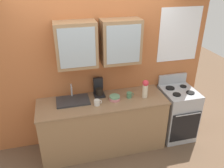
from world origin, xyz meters
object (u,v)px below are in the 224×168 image
at_px(stove_range, 177,113).
at_px(cup_near_sink, 97,102).
at_px(coffee_maker, 99,89).
at_px(vase, 145,88).
at_px(cup_near_bowls, 129,95).
at_px(sink_faucet, 73,100).
at_px(bowl_stack, 115,98).

relative_size(stove_range, cup_near_sink, 8.86).
height_order(cup_near_sink, coffee_maker, coffee_maker).
xyz_separation_m(vase, cup_near_bowls, (-0.25, 0.05, -0.12)).
bearing_deg(stove_range, cup_near_sink, -176.24).
height_order(sink_faucet, coffee_maker, coffee_maker).
relative_size(bowl_stack, vase, 0.58).
xyz_separation_m(stove_range, vase, (-0.66, -0.05, 0.62)).
height_order(cup_near_sink, cup_near_bowls, cup_near_bowls).
xyz_separation_m(bowl_stack, cup_near_bowls, (0.25, 0.01, 0.01)).
bearing_deg(cup_near_sink, cup_near_bowls, 9.89).
bearing_deg(cup_near_bowls, bowl_stack, -177.71).
distance_m(sink_faucet, cup_near_bowls, 0.90).
distance_m(sink_faucet, bowl_stack, 0.66).
height_order(vase, coffee_maker, vase).
xyz_separation_m(bowl_stack, coffee_maker, (-0.21, 0.22, 0.07)).
xyz_separation_m(bowl_stack, vase, (0.49, -0.04, 0.13)).
bearing_deg(vase, cup_near_sink, -176.57).
bearing_deg(cup_near_sink, vase, 3.43).
distance_m(cup_near_sink, coffee_maker, 0.32).
xyz_separation_m(stove_range, cup_near_sink, (-1.46, -0.10, 0.50)).
bearing_deg(bowl_stack, vase, -4.39).
relative_size(stove_range, vase, 3.63).
xyz_separation_m(stove_range, cup_near_bowls, (-0.91, -0.00, 0.50)).
distance_m(stove_range, vase, 0.91).
xyz_separation_m(vase, cup_near_sink, (-0.79, -0.05, -0.12)).
bearing_deg(sink_faucet, bowl_stack, -9.21).
height_order(sink_faucet, cup_near_bowls, sink_faucet).
relative_size(cup_near_sink, coffee_maker, 0.43).
xyz_separation_m(stove_range, bowl_stack, (-1.16, -0.01, 0.49)).
bearing_deg(coffee_maker, sink_faucet, -165.30).
xyz_separation_m(cup_near_bowls, coffee_maker, (-0.46, 0.21, 0.06)).
height_order(stove_range, coffee_maker, coffee_maker).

